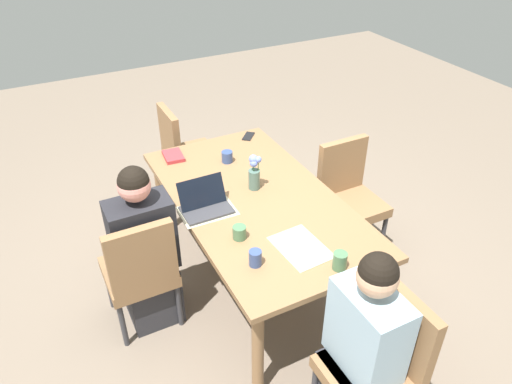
% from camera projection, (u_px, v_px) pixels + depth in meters
% --- Properties ---
extents(ground_plane, '(10.00, 10.00, 0.00)m').
position_uv_depth(ground_plane, '(256.00, 278.00, 3.74)').
color(ground_plane, '#756656').
extents(dining_table, '(1.90, 1.03, 0.75)m').
position_uv_depth(dining_table, '(256.00, 207.00, 3.37)').
color(dining_table, olive).
rests_on(dining_table, ground_plane).
extents(chair_head_left_left_near, '(0.44, 0.44, 0.90)m').
position_uv_depth(chair_head_left_left_near, '(381.00, 359.00, 2.53)').
color(chair_head_left_left_near, olive).
rests_on(chair_head_left_left_near, ground_plane).
extents(person_head_left_left_near, '(0.40, 0.36, 1.19)m').
position_uv_depth(person_head_left_left_near, '(363.00, 353.00, 2.53)').
color(person_head_left_left_near, '#2D2D33').
rests_on(person_head_left_left_near, ground_plane).
extents(chair_far_left_mid, '(0.44, 0.44, 0.90)m').
position_uv_depth(chair_far_left_mid, '(140.00, 269.00, 3.10)').
color(chair_far_left_mid, olive).
rests_on(chair_far_left_mid, ground_plane).
extents(person_far_left_mid, '(0.36, 0.40, 1.19)m').
position_uv_depth(person_far_left_mid, '(146.00, 256.00, 3.17)').
color(person_far_left_mid, '#2D2D33').
rests_on(person_far_left_mid, ground_plane).
extents(chair_head_right_left_far, '(0.44, 0.44, 0.90)m').
position_uv_depth(chair_head_right_left_far, '(184.00, 149.00, 4.41)').
color(chair_head_right_left_far, olive).
rests_on(chair_head_right_left_far, ground_plane).
extents(chair_near_right_near, '(0.44, 0.44, 0.90)m').
position_uv_depth(chair_near_right_near, '(348.00, 192.00, 3.84)').
color(chair_near_right_near, olive).
rests_on(chair_near_right_near, ground_plane).
extents(flower_vase, '(0.08, 0.09, 0.26)m').
position_uv_depth(flower_vase, '(254.00, 173.00, 3.36)').
color(flower_vase, '#4C6B60').
rests_on(flower_vase, dining_table).
extents(placemat_head_left_left_near, '(0.37, 0.28, 0.00)m').
position_uv_depth(placemat_head_left_left_near, '(300.00, 248.00, 2.89)').
color(placemat_head_left_left_near, beige).
rests_on(placemat_head_left_left_near, dining_table).
extents(placemat_far_left_mid, '(0.27, 0.37, 0.00)m').
position_uv_depth(placemat_far_left_mid, '(207.00, 211.00, 3.20)').
color(placemat_far_left_mid, beige).
rests_on(placemat_far_left_mid, dining_table).
extents(laptop_far_left_mid, '(0.22, 0.32, 0.20)m').
position_uv_depth(laptop_far_left_mid, '(205.00, 205.00, 3.19)').
color(laptop_far_left_mid, '#38383D').
rests_on(laptop_far_left_mid, dining_table).
extents(coffee_mug_near_left, '(0.08, 0.08, 0.11)m').
position_uv_depth(coffee_mug_near_left, '(340.00, 261.00, 2.72)').
color(coffee_mug_near_left, '#47704C').
rests_on(coffee_mug_near_left, dining_table).
extents(coffee_mug_near_right, '(0.08, 0.08, 0.08)m').
position_uv_depth(coffee_mug_near_right, '(239.00, 232.00, 2.95)').
color(coffee_mug_near_right, '#47704C').
rests_on(coffee_mug_near_right, dining_table).
extents(coffee_mug_centre_left, '(0.07, 0.07, 0.10)m').
position_uv_depth(coffee_mug_centre_left, '(255.00, 258.00, 2.75)').
color(coffee_mug_centre_left, '#33477A').
rests_on(coffee_mug_centre_left, dining_table).
extents(coffee_mug_centre_right, '(0.08, 0.08, 0.09)m').
position_uv_depth(coffee_mug_centre_right, '(227.00, 157.00, 3.71)').
color(coffee_mug_centre_right, '#33477A').
rests_on(coffee_mug_centre_right, dining_table).
extents(book_red_cover, '(0.21, 0.16, 0.03)m').
position_uv_depth(book_red_cover, '(173.00, 156.00, 3.78)').
color(book_red_cover, '#B73338').
rests_on(book_red_cover, dining_table).
extents(phone_black, '(0.16, 0.15, 0.01)m').
position_uv_depth(phone_black, '(248.00, 136.00, 4.08)').
color(phone_black, black).
rests_on(phone_black, dining_table).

